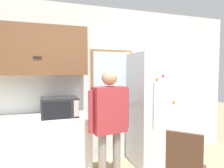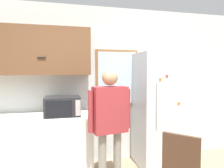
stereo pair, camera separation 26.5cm
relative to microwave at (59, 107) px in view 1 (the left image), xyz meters
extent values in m
cube|color=silver|center=(0.41, 0.41, 0.28)|extent=(6.00, 0.06, 2.70)
cube|color=silver|center=(-0.68, 0.07, -0.61)|extent=(2.23, 0.62, 0.93)
cube|color=brown|center=(-0.68, 0.22, 0.83)|extent=(2.23, 0.33, 0.73)
cube|color=black|center=(-0.29, 0.04, 0.72)|extent=(0.12, 0.01, 0.01)
cube|color=#232326|center=(0.00, 0.00, 0.00)|extent=(0.51, 0.41, 0.28)
cube|color=black|center=(-0.05, -0.21, 0.00)|extent=(0.36, 0.01, 0.22)
cube|color=#B2B2B2|center=(0.22, -0.21, 0.00)|extent=(0.07, 0.01, 0.22)
cylinder|color=gray|center=(0.52, -0.43, -0.69)|extent=(0.11, 0.11, 0.76)
cylinder|color=gray|center=(0.74, -0.40, -0.69)|extent=(0.11, 0.11, 0.76)
cube|color=maroon|center=(0.63, -0.42, 0.00)|extent=(0.49, 0.29, 0.63)
sphere|color=tan|center=(0.63, -0.42, 0.43)|extent=(0.21, 0.21, 0.21)
cylinder|color=maroon|center=(0.36, -0.46, -0.01)|extent=(0.07, 0.07, 0.56)
cylinder|color=maroon|center=(0.90, -0.37, -0.01)|extent=(0.07, 0.07, 0.56)
cube|color=silver|center=(1.57, 0.02, -0.12)|extent=(0.71, 0.70, 1.90)
cylinder|color=silver|center=(1.37, -0.35, 0.03)|extent=(0.02, 0.02, 0.66)
cube|color=red|center=(1.53, -0.33, 0.45)|extent=(0.04, 0.01, 0.04)
cube|color=orange|center=(1.42, -0.33, 0.40)|extent=(0.04, 0.01, 0.04)
cube|color=orange|center=(1.74, -0.33, 0.03)|extent=(0.04, 0.01, 0.04)
cube|color=#472D1E|center=(1.19, -1.27, -0.37)|extent=(0.29, 0.30, 0.47)
cube|color=olive|center=(0.94, 0.37, 0.40)|extent=(0.76, 0.04, 0.99)
cube|color=silver|center=(0.94, 0.35, 0.40)|extent=(0.68, 0.01, 0.91)
camera|label=1|loc=(-0.21, -2.97, 0.52)|focal=32.00mm
camera|label=2|loc=(0.04, -3.05, 0.52)|focal=32.00mm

